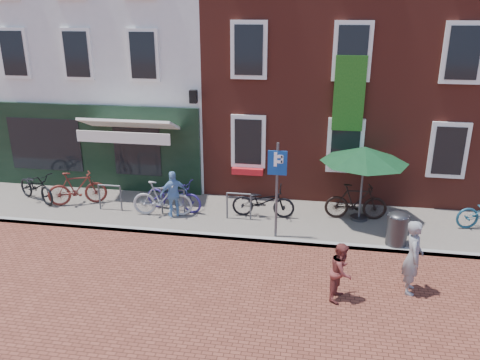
% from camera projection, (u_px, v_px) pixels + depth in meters
% --- Properties ---
extents(ground, '(80.00, 80.00, 0.00)m').
position_uv_depth(ground, '(213.00, 239.00, 13.06)').
color(ground, brown).
extents(sidewalk, '(24.00, 3.00, 0.10)m').
position_uv_depth(sidewalk, '(257.00, 218.00, 14.27)').
color(sidewalk, slate).
rests_on(sidewalk, ground).
extents(building_stucco, '(8.00, 8.00, 9.00)m').
position_uv_depth(building_stucco, '(127.00, 48.00, 18.85)').
color(building_stucco, silver).
rests_on(building_stucco, ground).
extents(building_brick_mid, '(6.00, 8.00, 10.00)m').
position_uv_depth(building_brick_mid, '(306.00, 37.00, 17.56)').
color(building_brick_mid, maroon).
rests_on(building_brick_mid, ground).
extents(building_brick_right, '(6.00, 8.00, 10.00)m').
position_uv_depth(building_brick_right, '(479.00, 38.00, 16.59)').
color(building_brick_right, maroon).
rests_on(building_brick_right, ground).
extents(litter_bin, '(0.53, 0.53, 0.98)m').
position_uv_depth(litter_bin, '(397.00, 227.00, 12.35)').
color(litter_bin, '#38383B').
rests_on(litter_bin, sidewalk).
extents(parking_sign, '(0.50, 0.08, 2.63)m').
position_uv_depth(parking_sign, '(277.00, 177.00, 12.40)').
color(parking_sign, '#4C4C4F').
rests_on(parking_sign, sidewalk).
extents(parasol, '(2.48, 2.48, 2.31)m').
position_uv_depth(parasol, '(365.00, 152.00, 13.36)').
color(parasol, '#4C4C4F').
rests_on(parasol, sidewalk).
extents(woman, '(0.47, 0.66, 1.70)m').
position_uv_depth(woman, '(413.00, 257.00, 10.34)').
color(woman, gray).
rests_on(woman, ground).
extents(boy, '(0.66, 0.75, 1.30)m').
position_uv_depth(boy, '(341.00, 271.00, 10.15)').
color(boy, brown).
rests_on(boy, ground).
extents(cafe_person, '(0.87, 0.74, 1.40)m').
position_uv_depth(cafe_person, '(174.00, 194.00, 14.04)').
color(cafe_person, '#6E9BCC').
rests_on(cafe_person, sidewalk).
extents(bicycle_0, '(1.94, 1.44, 0.97)m').
position_uv_depth(bicycle_0, '(36.00, 187.00, 15.25)').
color(bicycle_0, black).
rests_on(bicycle_0, sidewalk).
extents(bicycle_1, '(1.85, 1.18, 1.08)m').
position_uv_depth(bicycle_1, '(77.00, 188.00, 14.95)').
color(bicycle_1, '#5A1F18').
rests_on(bicycle_1, sidewalk).
extents(bicycle_2, '(1.94, 1.01, 0.97)m').
position_uv_depth(bicycle_2, '(174.00, 195.00, 14.53)').
color(bicycle_2, navy).
rests_on(bicycle_2, sidewalk).
extents(bicycle_3, '(1.84, 0.67, 1.08)m').
position_uv_depth(bicycle_3, '(162.00, 198.00, 14.13)').
color(bicycle_3, gray).
rests_on(bicycle_3, sidewalk).
extents(bicycle_4, '(1.87, 0.71, 0.97)m').
position_uv_depth(bicycle_4, '(263.00, 201.00, 14.06)').
color(bicycle_4, black).
rests_on(bicycle_4, sidewalk).
extents(bicycle_5, '(1.83, 0.63, 1.08)m').
position_uv_depth(bicycle_5, '(356.00, 202.00, 13.89)').
color(bicycle_5, black).
rests_on(bicycle_5, sidewalk).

